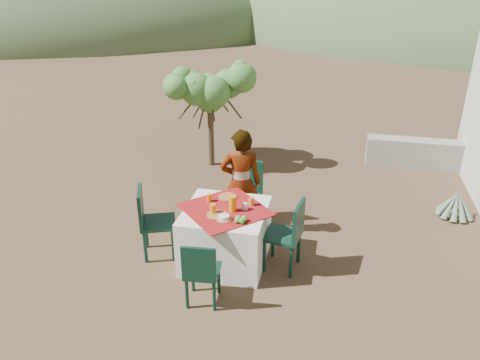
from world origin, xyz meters
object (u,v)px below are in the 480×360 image
(table, at_px, (226,235))
(agave, at_px, (456,205))
(chair_near, at_px, (201,271))
(shrub_tree, at_px, (213,94))
(chair_left, at_px, (151,219))
(chair_far, at_px, (244,190))
(person, at_px, (241,183))
(juice_pitcher, at_px, (233,204))
(chair_right, at_px, (289,232))

(table, height_order, agave, table)
(chair_near, bearing_deg, shrub_tree, -82.08)
(chair_left, bearing_deg, chair_far, -64.05)
(person, distance_m, shrub_tree, 2.66)
(agave, bearing_deg, chair_far, -163.99)
(chair_near, distance_m, chair_left, 1.25)
(person, relative_size, juice_pitcher, 7.80)
(juice_pitcher, bearing_deg, shrub_tree, 109.35)
(chair_right, distance_m, juice_pitcher, 0.78)
(chair_near, bearing_deg, chair_left, -47.57)
(chair_right, distance_m, shrub_tree, 3.68)
(table, relative_size, person, 0.83)
(chair_right, height_order, agave, chair_right)
(person, bearing_deg, chair_left, 23.52)
(chair_right, bearing_deg, chair_near, -33.85)
(chair_far, distance_m, agave, 3.26)
(chair_far, xyz_separation_m, chair_near, (-0.08, -1.91, -0.09))
(table, relative_size, agave, 2.18)
(table, distance_m, chair_far, 1.02)
(table, distance_m, chair_near, 0.91)
(chair_far, relative_size, agave, 1.65)
(table, bearing_deg, chair_left, -176.08)
(person, xyz_separation_m, juice_pitcher, (0.06, -0.75, 0.08))
(table, relative_size, chair_left, 1.35)
(agave, bearing_deg, juice_pitcher, -147.68)
(chair_far, xyz_separation_m, chair_left, (-1.01, -1.07, -0.01))
(table, distance_m, chair_right, 0.82)
(table, height_order, chair_near, chair_near)
(table, relative_size, chair_near, 1.58)
(table, bearing_deg, chair_right, 0.59)
(chair_left, bearing_deg, agave, -85.37)
(person, bearing_deg, juice_pitcher, 80.08)
(shrub_tree, bearing_deg, agave, -16.23)
(agave, bearing_deg, shrub_tree, 163.77)
(chair_far, height_order, person, person)
(chair_near, xyz_separation_m, shrub_tree, (-0.95, 4.01, 0.92))
(chair_left, height_order, chair_right, chair_left)
(juice_pitcher, bearing_deg, agave, 32.32)
(chair_near, relative_size, juice_pitcher, 4.12)
(chair_left, relative_size, chair_right, 1.02)
(chair_far, xyz_separation_m, person, (0.01, -0.28, 0.23))
(person, bearing_deg, agave, -173.98)
(table, xyz_separation_m, chair_near, (-0.05, -0.91, 0.08))
(shrub_tree, distance_m, juice_pitcher, 3.36)
(shrub_tree, bearing_deg, chair_right, -59.81)
(table, relative_size, chair_right, 1.38)
(table, height_order, chair_far, chair_far)
(chair_right, bearing_deg, person, -124.14)
(person, height_order, agave, person)
(chair_far, distance_m, juice_pitcher, 1.08)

